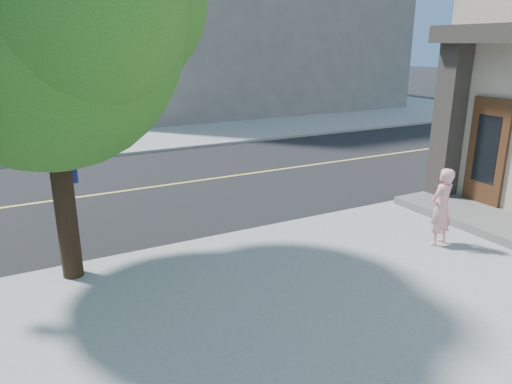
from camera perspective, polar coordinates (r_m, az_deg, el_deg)
ground at (r=9.57m, az=-25.00°, el=-9.22°), size 140.00×140.00×0.00m
road_ew at (r=13.78m, az=-26.35°, el=-1.46°), size 140.00×9.00×0.01m
sidewalk_ne at (r=33.36m, az=-3.92°, el=10.43°), size 29.00×25.00×0.12m
man_on_phone at (r=10.16m, az=21.23°, el=-1.68°), size 0.63×0.46×1.58m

